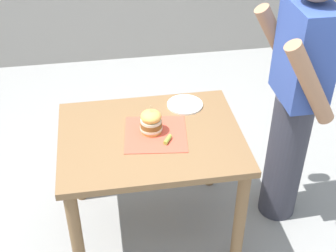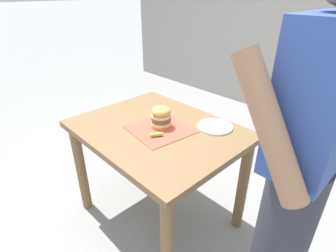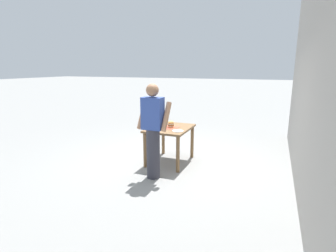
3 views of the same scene
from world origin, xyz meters
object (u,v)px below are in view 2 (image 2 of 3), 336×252
sandwich (161,117)px  side_plate_with_forks (215,127)px  patio_table (157,145)px  pickle_spear (156,135)px  diner_across_table (300,168)px

sandwich → side_plate_with_forks: (-0.24, 0.24, -0.07)m
patio_table → pickle_spear: bearing=47.1°
pickle_spear → sandwich: bearing=-144.2°
sandwich → patio_table: bearing=-17.0°
patio_table → diner_across_table: 0.89m
pickle_spear → side_plate_with_forks: size_ratio=0.33×
patio_table → diner_across_table: bearing=91.4°
patio_table → pickle_spear: 0.19m
side_plate_with_forks → diner_across_table: bearing=67.7°
patio_table → pickle_spear: pickle_spear is taller
diner_across_table → side_plate_with_forks: bearing=-112.3°
pickle_spear → diner_across_table: size_ratio=0.04×
pickle_spear → diner_across_table: bearing=97.5°
pickle_spear → patio_table: bearing=-132.9°
sandwich → side_plate_with_forks: 0.34m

